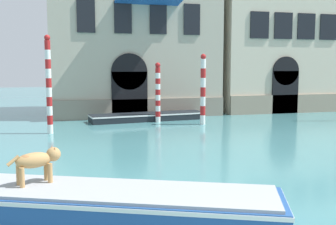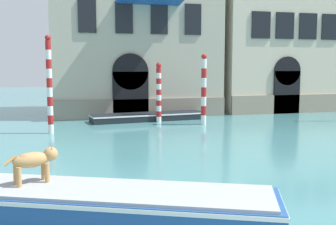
{
  "view_description": "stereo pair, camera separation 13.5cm",
  "coord_description": "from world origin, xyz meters",
  "px_view_note": "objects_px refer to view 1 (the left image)",
  "views": [
    {
      "loc": [
        -2.79,
        -2.74,
        3.06
      ],
      "look_at": [
        1.3,
        12.7,
        1.2
      ],
      "focal_mm": 42.0,
      "sensor_mm": 36.0,
      "label": 1
    },
    {
      "loc": [
        -2.66,
        -2.77,
        3.06
      ],
      "look_at": [
        1.3,
        12.7,
        1.2
      ],
      "focal_mm": 42.0,
      "sensor_mm": 36.0,
      "label": 2
    }
  ],
  "objects_px": {
    "mooring_pole_0": "(203,89)",
    "mooring_pole_4": "(158,92)",
    "mooring_pole_3": "(49,84)",
    "boat_moored_near_palazzo": "(148,117)",
    "dog_on_deck": "(38,160)",
    "boat_foreground": "(76,202)"
  },
  "relations": [
    {
      "from": "dog_on_deck",
      "to": "mooring_pole_0",
      "type": "bearing_deg",
      "value": 33.79
    },
    {
      "from": "mooring_pole_4",
      "to": "mooring_pole_0",
      "type": "bearing_deg",
      "value": -35.5
    },
    {
      "from": "mooring_pole_0",
      "to": "mooring_pole_4",
      "type": "bearing_deg",
      "value": 144.5
    },
    {
      "from": "boat_moored_near_palazzo",
      "to": "mooring_pole_0",
      "type": "distance_m",
      "value": 3.77
    },
    {
      "from": "dog_on_deck",
      "to": "boat_foreground",
      "type": "bearing_deg",
      "value": -56.37
    },
    {
      "from": "dog_on_deck",
      "to": "mooring_pole_4",
      "type": "distance_m",
      "value": 13.94
    },
    {
      "from": "mooring_pole_4",
      "to": "boat_foreground",
      "type": "bearing_deg",
      "value": -110.06
    },
    {
      "from": "mooring_pole_0",
      "to": "mooring_pole_3",
      "type": "xyz_separation_m",
      "value": [
        -7.79,
        -0.95,
        0.38
      ]
    },
    {
      "from": "boat_foreground",
      "to": "dog_on_deck",
      "type": "bearing_deg",
      "value": 168.9
    },
    {
      "from": "boat_foreground",
      "to": "mooring_pole_0",
      "type": "relative_size",
      "value": 2.19
    },
    {
      "from": "boat_moored_near_palazzo",
      "to": "mooring_pole_0",
      "type": "xyz_separation_m",
      "value": [
        2.52,
        -2.25,
        1.66
      ]
    },
    {
      "from": "dog_on_deck",
      "to": "boat_moored_near_palazzo",
      "type": "height_order",
      "value": "dog_on_deck"
    },
    {
      "from": "dog_on_deck",
      "to": "mooring_pole_3",
      "type": "height_order",
      "value": "mooring_pole_3"
    },
    {
      "from": "mooring_pole_4",
      "to": "dog_on_deck",
      "type": "bearing_deg",
      "value": -113.61
    },
    {
      "from": "mooring_pole_0",
      "to": "dog_on_deck",
      "type": "bearing_deg",
      "value": -124.28
    },
    {
      "from": "mooring_pole_3",
      "to": "mooring_pole_0",
      "type": "bearing_deg",
      "value": 6.97
    },
    {
      "from": "mooring_pole_0",
      "to": "mooring_pole_4",
      "type": "distance_m",
      "value": 2.59
    },
    {
      "from": "boat_moored_near_palazzo",
      "to": "mooring_pole_0",
      "type": "bearing_deg",
      "value": -48.7
    },
    {
      "from": "mooring_pole_4",
      "to": "boat_moored_near_palazzo",
      "type": "bearing_deg",
      "value": 119.01
    },
    {
      "from": "dog_on_deck",
      "to": "mooring_pole_0",
      "type": "relative_size",
      "value": 0.28
    },
    {
      "from": "boat_foreground",
      "to": "mooring_pole_4",
      "type": "distance_m",
      "value": 14.19
    },
    {
      "from": "mooring_pole_0",
      "to": "mooring_pole_3",
      "type": "distance_m",
      "value": 7.85
    }
  ]
}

